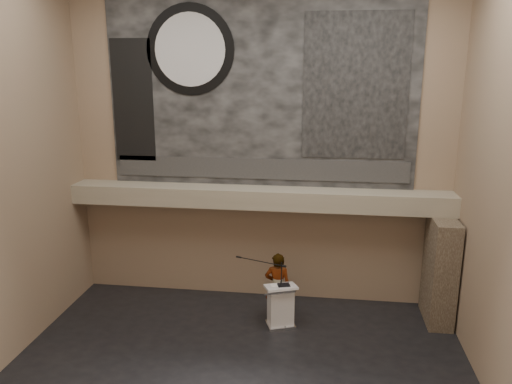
# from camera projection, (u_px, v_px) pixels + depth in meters

# --- Properties ---
(floor) EXTENTS (10.00, 10.00, 0.00)m
(floor) POSITION_uv_depth(u_px,v_px,m) (235.00, 379.00, 10.37)
(floor) COLOR black
(floor) RESTS_ON ground
(wall_back) EXTENTS (10.00, 0.02, 8.50)m
(wall_back) POSITION_uv_depth(u_px,v_px,m) (260.00, 146.00, 13.15)
(wall_back) COLOR #91745C
(wall_back) RESTS_ON floor
(wall_front) EXTENTS (10.00, 0.02, 8.50)m
(wall_front) POSITION_uv_depth(u_px,v_px,m) (168.00, 261.00, 5.47)
(wall_front) COLOR #91745C
(wall_front) RESTS_ON floor
(soffit) EXTENTS (10.00, 0.80, 0.50)m
(soffit) POSITION_uv_depth(u_px,v_px,m) (258.00, 197.00, 13.09)
(soffit) COLOR gray
(soffit) RESTS_ON wall_back
(sprinkler_left) EXTENTS (0.04, 0.04, 0.06)m
(sprinkler_left) POSITION_uv_depth(u_px,v_px,m) (199.00, 206.00, 13.32)
(sprinkler_left) COLOR #B2893D
(sprinkler_left) RESTS_ON soffit
(sprinkler_right) EXTENTS (0.04, 0.04, 0.06)m
(sprinkler_right) POSITION_uv_depth(u_px,v_px,m) (331.00, 211.00, 12.86)
(sprinkler_right) COLOR #B2893D
(sprinkler_right) RESTS_ON soffit
(banner) EXTENTS (8.00, 0.05, 5.00)m
(banner) POSITION_uv_depth(u_px,v_px,m) (260.00, 90.00, 12.76)
(banner) COLOR black
(banner) RESTS_ON wall_back
(banner_text_strip) EXTENTS (7.76, 0.02, 0.55)m
(banner_text_strip) POSITION_uv_depth(u_px,v_px,m) (260.00, 169.00, 13.23)
(banner_text_strip) COLOR #2A2A2A
(banner_text_strip) RESTS_ON banner
(banner_clock_rim) EXTENTS (2.30, 0.02, 2.30)m
(banner_clock_rim) POSITION_uv_depth(u_px,v_px,m) (190.00, 50.00, 12.71)
(banner_clock_rim) COLOR black
(banner_clock_rim) RESTS_ON banner
(banner_clock_face) EXTENTS (1.84, 0.02, 1.84)m
(banner_clock_face) POSITION_uv_depth(u_px,v_px,m) (190.00, 50.00, 12.69)
(banner_clock_face) COLOR silver
(banner_clock_face) RESTS_ON banner
(banner_building_print) EXTENTS (2.60, 0.02, 3.60)m
(banner_building_print) POSITION_uv_depth(u_px,v_px,m) (356.00, 87.00, 12.38)
(banner_building_print) COLOR black
(banner_building_print) RESTS_ON banner
(banner_brick_print) EXTENTS (1.10, 0.02, 3.20)m
(banner_brick_print) POSITION_uv_depth(u_px,v_px,m) (133.00, 101.00, 13.24)
(banner_brick_print) COLOR black
(banner_brick_print) RESTS_ON banner
(stone_pier) EXTENTS (0.60, 1.40, 2.70)m
(stone_pier) POSITION_uv_depth(u_px,v_px,m) (440.00, 270.00, 12.45)
(stone_pier) COLOR #433629
(stone_pier) RESTS_ON floor
(lectern) EXTENTS (0.89, 0.76, 1.14)m
(lectern) POSITION_uv_depth(u_px,v_px,m) (281.00, 306.00, 12.32)
(lectern) COLOR silver
(lectern) RESTS_ON floor
(binder) EXTENTS (0.34, 0.30, 0.04)m
(binder) POSITION_uv_depth(u_px,v_px,m) (284.00, 285.00, 12.15)
(binder) COLOR black
(binder) RESTS_ON lectern
(papers) EXTENTS (0.30, 0.35, 0.00)m
(papers) POSITION_uv_depth(u_px,v_px,m) (276.00, 286.00, 12.14)
(papers) COLOR white
(papers) RESTS_ON lectern
(speaker_person) EXTENTS (0.68, 0.46, 1.80)m
(speaker_person) POSITION_uv_depth(u_px,v_px,m) (278.00, 287.00, 12.57)
(speaker_person) COLOR white
(speaker_person) RESTS_ON floor
(mic_stand) EXTENTS (1.46, 0.70, 1.68)m
(mic_stand) POSITION_uv_depth(u_px,v_px,m) (279.00, 315.00, 12.48)
(mic_stand) COLOR black
(mic_stand) RESTS_ON floor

